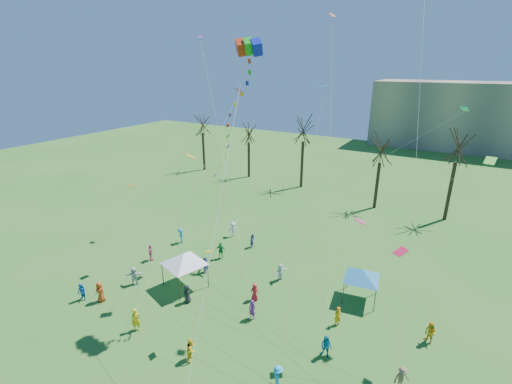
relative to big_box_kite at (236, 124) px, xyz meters
The scene contains 7 objects.
ground 16.60m from the big_box_kite, 76.81° to the right, with size 160.00×160.00×0.00m, color #2C6520.
bare_tree_row 29.54m from the big_box_kite, 85.03° to the left, with size 69.22×9.17×11.83m.
big_box_kite is the anchor object (origin of this frame).
canopy_tent_white 13.16m from the big_box_kite, behind, with size 4.21×4.21×3.32m.
canopy_tent_blue 16.06m from the big_box_kite, 32.32° to the left, with size 3.78×3.78×2.87m.
festival_crowd 14.07m from the big_box_kite, behind, with size 26.64×17.74×1.83m.
small_kites_aloft 5.02m from the big_box_kite, 51.29° to the left, with size 29.18×20.09×33.14m.
Camera 1 is at (12.13, -13.63, 18.78)m, focal length 25.00 mm.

